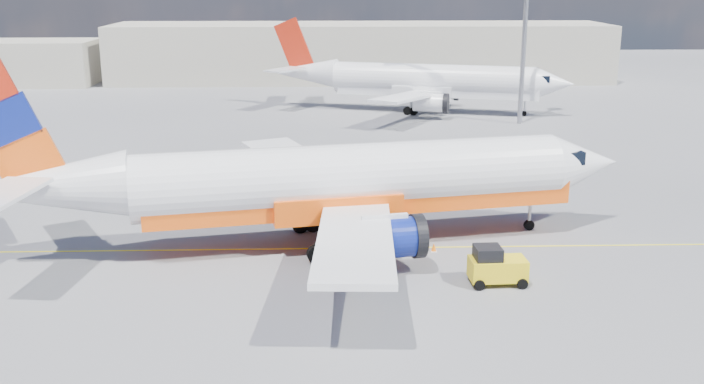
{
  "coord_description": "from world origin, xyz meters",
  "views": [
    {
      "loc": [
        0.12,
        -38.31,
        14.79
      ],
      "look_at": [
        1.43,
        2.16,
        3.5
      ],
      "focal_mm": 40.0,
      "sensor_mm": 36.0,
      "label": 1
    }
  ],
  "objects_px": {
    "main_jet": "(332,182)",
    "traffic_cone": "(434,247)",
    "second_jet": "(424,81)",
    "gse_tug": "(496,266)"
  },
  "relations": [
    {
      "from": "main_jet",
      "to": "traffic_cone",
      "type": "xyz_separation_m",
      "value": [
        5.59,
        -1.25,
        -3.44
      ]
    },
    {
      "from": "second_jet",
      "to": "gse_tug",
      "type": "height_order",
      "value": "second_jet"
    },
    {
      "from": "main_jet",
      "to": "second_jet",
      "type": "xyz_separation_m",
      "value": [
        10.43,
        44.17,
        -0.3
      ]
    },
    {
      "from": "second_jet",
      "to": "gse_tug",
      "type": "relative_size",
      "value": 11.86
    },
    {
      "from": "main_jet",
      "to": "traffic_cone",
      "type": "bearing_deg",
      "value": -23.76
    },
    {
      "from": "traffic_cone",
      "to": "gse_tug",
      "type": "bearing_deg",
      "value": -63.34
    },
    {
      "from": "second_jet",
      "to": "main_jet",
      "type": "bearing_deg",
      "value": -87.01
    },
    {
      "from": "main_jet",
      "to": "gse_tug",
      "type": "relative_size",
      "value": 12.94
    },
    {
      "from": "second_jet",
      "to": "gse_tug",
      "type": "distance_m",
      "value": 50.32
    },
    {
      "from": "main_jet",
      "to": "traffic_cone",
      "type": "distance_m",
      "value": 6.68
    }
  ]
}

